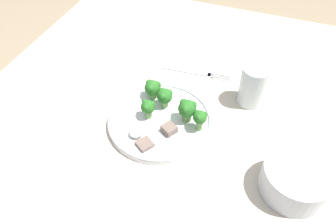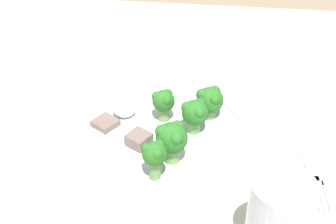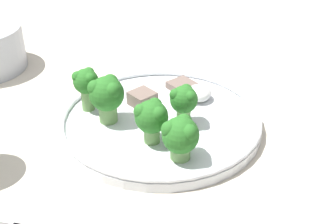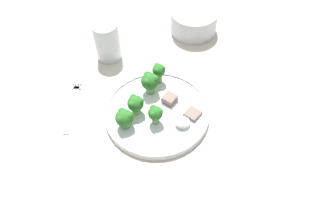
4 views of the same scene
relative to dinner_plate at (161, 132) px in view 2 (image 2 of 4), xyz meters
The scene contains 11 objects.
table 0.13m from the dinner_plate, 61.65° to the left, with size 1.33×1.18×0.75m.
dinner_plate is the anchor object (origin of this frame).
fork 0.22m from the dinner_plate, behind, with size 0.03×0.21×0.00m.
broccoli_floret_near_rim_left 0.06m from the dinner_plate, behind, with size 0.04×0.04×0.05m.
broccoli_floret_center_left 0.09m from the dinner_plate, 146.85° to the right, with size 0.04×0.04×0.05m.
broccoli_floret_back_left 0.11m from the dinner_plate, 92.72° to the left, with size 0.03×0.03×0.06m.
broccoli_floret_front_left 0.05m from the dinner_plate, 90.33° to the right, with size 0.04×0.03×0.05m.
broccoli_floret_center_back 0.08m from the dinner_plate, 110.31° to the left, with size 0.04×0.04×0.06m.
meat_slice_front_slice 0.05m from the dinner_plate, 52.07° to the left, with size 0.04×0.04×0.02m.
meat_slice_middle_slice 0.09m from the dinner_plate, ahead, with size 0.05×0.05×0.01m.
sauce_dollop 0.07m from the dinner_plate, 27.61° to the right, with size 0.04×0.03×0.02m.
Camera 2 is at (-0.12, 0.46, 1.21)m, focal length 50.00 mm.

